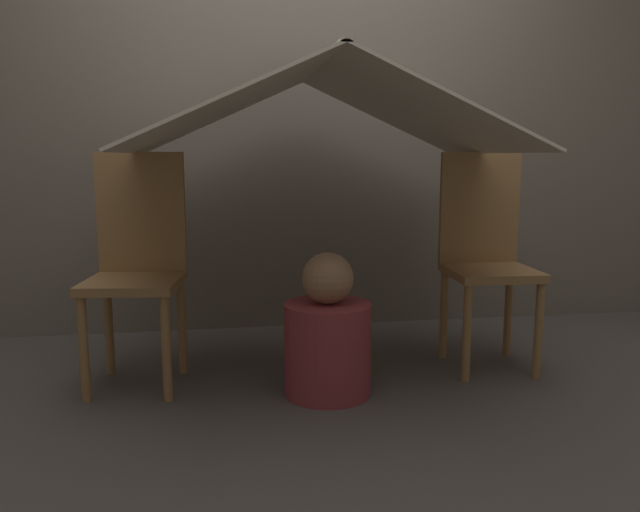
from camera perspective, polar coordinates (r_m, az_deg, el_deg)
name	(u,v)px	position (r m, az deg, el deg)	size (l,w,h in m)	color
ground_plane	(327,393)	(2.59, 0.69, -12.43)	(8.80, 8.80, 0.00)	#47423D
wall_back	(296,100)	(3.47, -2.24, 14.08)	(7.00, 0.05, 2.50)	#6B6056
chair_left	(137,260)	(2.71, -16.37, -0.36)	(0.42, 0.42, 0.97)	olive
chair_right	(485,252)	(2.93, 14.89, 0.40)	(0.39, 0.39, 0.97)	olive
sheet_canopy	(320,108)	(2.61, 0.00, 13.40)	(1.54, 1.12, 0.36)	silver
person_front	(327,337)	(2.51, 0.67, -7.46)	(0.35, 0.35, 0.58)	maroon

